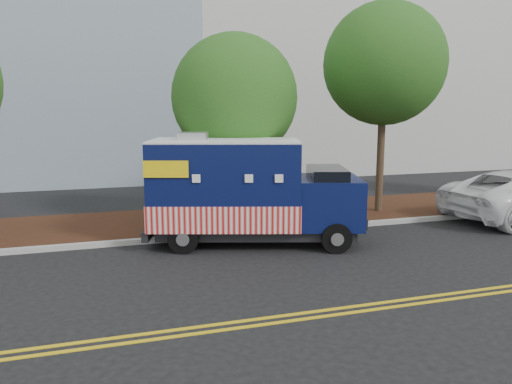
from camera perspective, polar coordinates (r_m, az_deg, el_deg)
name	(u,v)px	position (r m, az deg, el deg)	size (l,w,h in m)	color
ground	(223,251)	(13.54, -3.82, -6.76)	(120.00, 120.00, 0.00)	black
curb	(212,236)	(14.84, -5.10, -5.00)	(120.00, 0.18, 0.15)	#9E9E99
mulch_strip	(198,220)	(16.84, -6.63, -3.25)	(120.00, 4.00, 0.15)	black
centerline_near	(279,316)	(9.52, 2.68, -14.00)	(120.00, 0.10, 0.01)	gold
centerline_far	(284,322)	(9.31, 3.23, -14.59)	(120.00, 0.10, 0.01)	gold
tree_b	(235,98)	(16.11, -2.47, 10.73)	(4.02, 4.02, 6.14)	#38281C
tree_c	(384,64)	(18.16, 14.46, 13.96)	(4.19, 4.19, 7.38)	#38281C
sign_post	(170,199)	(14.62, -9.83, -0.80)	(0.06, 0.06, 2.40)	#473828
food_truck	(244,194)	(13.98, -1.39, -0.22)	(6.32, 3.79, 3.14)	black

